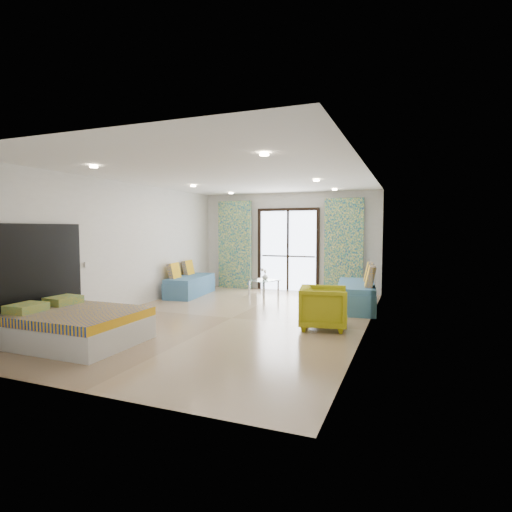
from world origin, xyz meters
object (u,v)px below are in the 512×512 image
(daybed_left, at_px, (190,285))
(coffee_table, at_px, (264,281))
(bed, at_px, (77,326))
(daybed_right, at_px, (357,294))
(armchair, at_px, (324,305))

(daybed_left, bearing_deg, coffee_table, 14.46)
(bed, xyz_separation_m, daybed_right, (3.59, 4.22, 0.05))
(bed, height_order, armchair, armchair)
(bed, relative_size, coffee_table, 2.22)
(bed, distance_m, daybed_left, 4.41)
(daybed_left, height_order, armchair, daybed_left)
(coffee_table, xyz_separation_m, armchair, (2.14, -2.82, 0.04))
(coffee_table, bearing_deg, daybed_left, -159.25)
(bed, height_order, daybed_right, daybed_right)
(daybed_left, bearing_deg, daybed_right, -8.21)
(bed, bearing_deg, coffee_table, 77.20)
(daybed_left, bearing_deg, bed, -87.91)
(bed, relative_size, daybed_right, 0.87)
(daybed_left, relative_size, coffee_table, 2.28)
(daybed_right, bearing_deg, daybed_left, 170.70)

